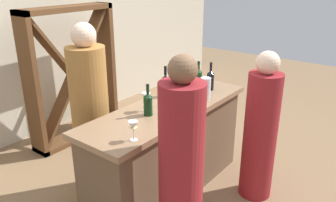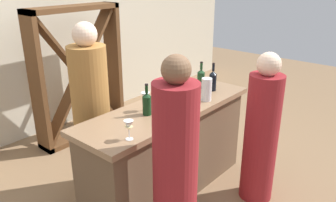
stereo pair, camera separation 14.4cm
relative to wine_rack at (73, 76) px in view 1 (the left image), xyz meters
The scene contains 16 objects.
ground_plane 1.86m from the wine_rack, 97.23° to the right, with size 12.00×12.00×0.00m, color #846647.
back_wall 0.82m from the wine_rack, 110.84° to the left, with size 8.00×0.10×2.80m, color beige.
bar_counter 1.71m from the wine_rack, 97.23° to the right, with size 1.85×0.60×0.90m.
wine_rack is the anchor object (origin of this frame).
wine_bottle_leftmost_dark_green 1.71m from the wine_rack, 106.01° to the right, with size 0.08×0.08×0.27m.
wine_bottle_second_left_near_black 1.48m from the wine_rack, 90.82° to the right, with size 0.08×0.08×0.30m.
wine_bottle_center_olive_green 1.63m from the wine_rack, 75.40° to the right, with size 0.08×0.08×0.28m.
wine_bottle_second_right_near_black 1.77m from the wine_rack, 76.37° to the right, with size 0.07×0.07×0.29m.
wine_glass_near_left 2.06m from the wine_rack, 115.42° to the right, with size 0.07×0.07×0.15m.
wine_glass_near_center 1.63m from the wine_rack, 98.11° to the right, with size 0.07×0.07×0.16m.
wine_glass_near_right 1.63m from the wine_rack, 104.69° to the right, with size 0.08×0.08×0.17m.
wine_glass_far_left 1.47m from the wine_rack, 82.87° to the right, with size 0.08×0.08×0.15m.
water_pitcher 1.84m from the wine_rack, 85.67° to the right, with size 0.10×0.10×0.22m.
person_left_guest 2.37m from the wine_rack, 83.24° to the right, with size 0.40×0.40×1.42m.
person_center_guest 2.35m from the wine_rack, 109.64° to the right, with size 0.40×0.40×1.57m.
person_server_behind 1.23m from the wine_rack, 120.36° to the right, with size 0.44×0.44×1.65m.
Camera 1 is at (-2.26, -1.75, 2.05)m, focal length 36.37 mm.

